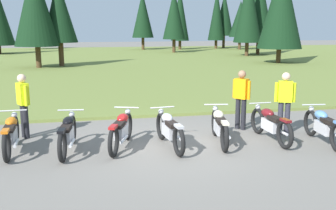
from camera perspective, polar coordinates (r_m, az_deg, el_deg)
name	(u,v)px	position (r m, az deg, el deg)	size (l,w,h in m)	color
ground_plane	(173,146)	(9.46, 0.75, -6.05)	(140.00, 140.00, 0.00)	slate
grass_moorland	(110,60)	(34.07, -8.49, 6.54)	(80.00, 44.00, 0.10)	olive
forest_treeline	(133,12)	(40.75, -5.10, 13.49)	(39.95, 28.26, 8.00)	#47331E
motorcycle_orange	(11,134)	(9.59, -22.05, -3.94)	(0.62, 2.10, 0.88)	black
motorcycle_black	(68,133)	(9.23, -14.52, -4.05)	(0.62, 2.10, 0.88)	black
motorcycle_red	(121,130)	(9.30, -6.87, -3.64)	(0.88, 2.02, 0.88)	black
motorcycle_silver	(169,129)	(9.27, 0.20, -3.61)	(0.62, 2.10, 0.88)	black
motorcycle_cream	(220,126)	(9.68, 7.59, -3.06)	(0.63, 2.09, 0.88)	black
motorcycle_maroon	(270,124)	(10.15, 14.81, -2.67)	(0.62, 2.10, 0.88)	black
motorcycle_sky_blue	(324,126)	(10.32, 21.89, -2.89)	(0.62, 2.10, 0.88)	black
rider_with_back_turned	(241,96)	(10.99, 10.72, 1.29)	(0.39, 0.45, 1.67)	black
rider_in_hivis_vest	(23,102)	(10.63, -20.50, 0.42)	(0.36, 0.50, 1.67)	black
rider_checking_bike	(285,99)	(10.77, 16.79, 0.80)	(0.52, 0.34, 1.67)	#2D2D38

